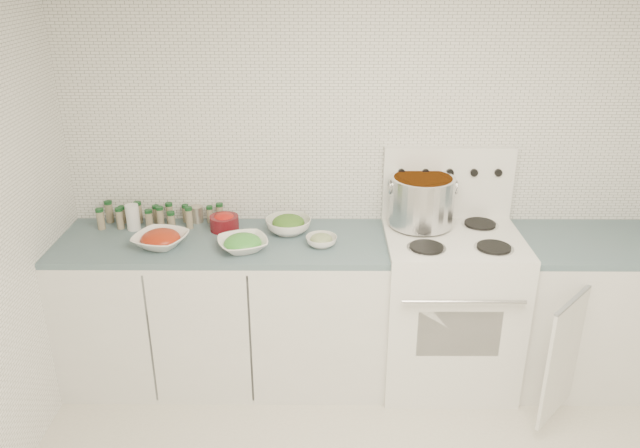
# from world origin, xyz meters

# --- Properties ---
(room_walls) EXTENTS (3.54, 3.04, 2.52)m
(room_walls) POSITION_xyz_m (0.00, 0.00, 1.56)
(room_walls) COLOR white
(room_walls) RESTS_ON ground
(counter_left) EXTENTS (1.85, 0.62, 0.90)m
(counter_left) POSITION_xyz_m (-0.82, 1.19, 0.45)
(counter_left) COLOR white
(counter_left) RESTS_ON ground
(stove) EXTENTS (0.76, 0.70, 1.36)m
(stove) POSITION_xyz_m (0.48, 1.19, 0.50)
(stove) COLOR white
(stove) RESTS_ON ground
(counter_right) EXTENTS (0.89, 0.92, 0.90)m
(counter_right) POSITION_xyz_m (1.30, 1.19, 0.45)
(counter_right) COLOR white
(counter_right) RESTS_ON ground
(stock_pot) EXTENTS (0.39, 0.37, 0.28)m
(stock_pot) POSITION_xyz_m (0.31, 1.32, 1.10)
(stock_pot) COLOR silver
(stock_pot) RESTS_ON stove
(bowl_tomato) EXTENTS (0.36, 0.36, 0.09)m
(bowl_tomato) POSITION_xyz_m (-1.15, 1.11, 0.94)
(bowl_tomato) COLOR white
(bowl_tomato) RESTS_ON counter_left
(bowl_snowpea) EXTENTS (0.34, 0.34, 0.09)m
(bowl_snowpea) POSITION_xyz_m (-0.69, 1.06, 0.94)
(bowl_snowpea) COLOR white
(bowl_snowpea) RESTS_ON counter_left
(bowl_broccoli) EXTENTS (0.29, 0.29, 0.11)m
(bowl_broccoli) POSITION_xyz_m (-0.45, 1.30, 0.95)
(bowl_broccoli) COLOR white
(bowl_broccoli) RESTS_ON counter_left
(bowl_zucchini) EXTENTS (0.23, 0.23, 0.07)m
(bowl_zucchini) POSITION_xyz_m (-0.26, 1.12, 0.93)
(bowl_zucchini) COLOR white
(bowl_zucchini) RESTS_ON counter_left
(bowl_pepper) EXTENTS (0.17, 0.17, 0.11)m
(bowl_pepper) POSITION_xyz_m (-0.83, 1.33, 0.95)
(bowl_pepper) COLOR #580F15
(bowl_pepper) RESTS_ON counter_left
(salt_canister) EXTENTS (0.10, 0.10, 0.15)m
(salt_canister) POSITION_xyz_m (-1.36, 1.34, 0.98)
(salt_canister) COLOR white
(salt_canister) RESTS_ON counter_left
(tin_can) EXTENTS (0.09, 0.09, 0.10)m
(tin_can) POSITION_xyz_m (-1.01, 1.45, 0.95)
(tin_can) COLOR #B1A696
(tin_can) RESTS_ON counter_left
(spice_cluster) EXTENTS (0.72, 0.15, 0.13)m
(spice_cluster) POSITION_xyz_m (-1.26, 1.40, 0.96)
(spice_cluster) COLOR gray
(spice_cluster) RESTS_ON counter_left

